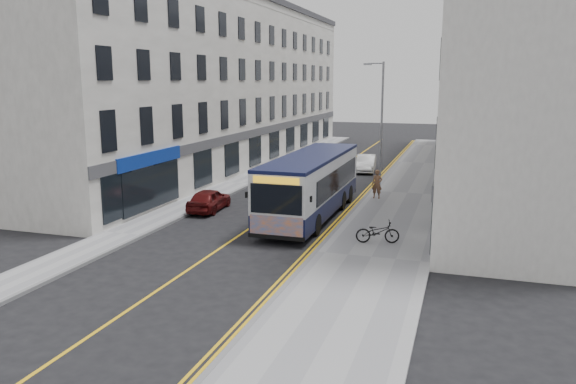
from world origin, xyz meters
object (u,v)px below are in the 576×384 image
Objects in this scene: bicycle at (378,232)px; pedestrian_near at (377,184)px; streetlamp at (380,120)px; car_maroon at (209,200)px; pedestrian_far at (441,172)px; city_bus at (311,183)px; car_white at (366,163)px.

pedestrian_near reaches higher than bicycle.
streetlamp reaches higher than car_maroon.
bicycle is (2.00, -13.26, -3.78)m from streetlamp.
streetlamp is 4.63× the size of pedestrian_far.
bicycle is 0.51× the size of car_maroon.
city_bus reaches higher than bicycle.
city_bus is 5.74m from pedestrian_near.
car_white reaches higher than car_maroon.
streetlamp reaches higher than pedestrian_far.
city_bus is at bearing -96.67° from car_white.
pedestrian_far is at bearing 61.87° from pedestrian_near.
bicycle is at bearing -122.17° from pedestrian_far.
city_bus is 12.19m from pedestrian_far.
streetlamp reaches higher than car_white.
streetlamp is 2.07× the size of car_white.
city_bus is 3.07× the size of car_maroon.
streetlamp is at bearing -78.61° from car_white.
car_maroon is (-8.11, -5.42, -0.34)m from pedestrian_near.
bicycle is 19.58m from car_white.
car_maroon is at bearing -176.53° from city_bus.
car_white is (-1.87, 5.93, -3.75)m from streetlamp.
pedestrian_far reaches higher than car_maroon.
pedestrian_near is at bearing -82.61° from streetlamp.
streetlamp is 4.80× the size of pedestrian_near.
pedestrian_near reaches higher than car_white.
pedestrian_far reaches higher than bicycle.
pedestrian_far is (3.29, 5.59, 0.03)m from pedestrian_near.
city_bus is 5.68m from car_maroon.
car_maroon reaches higher than bicycle.
pedestrian_near is at bearing -82.69° from car_white.
city_bus reaches higher than car_white.
car_maroon is (-7.57, -9.58, -3.77)m from streetlamp.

